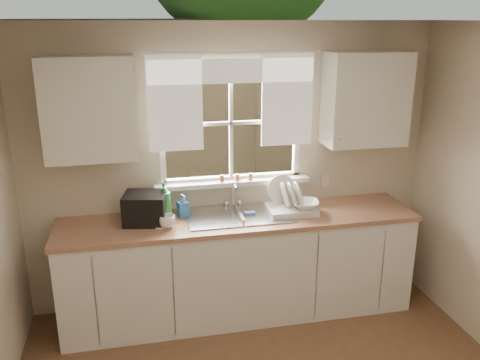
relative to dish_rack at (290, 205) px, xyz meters
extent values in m
cube|color=beige|center=(-0.46, 0.30, -0.40)|extent=(3.60, 0.02, 1.15)
cube|color=beige|center=(-0.46, 0.30, 1.35)|extent=(3.60, 0.02, 0.35)
cube|color=beige|center=(-1.66, 0.30, 0.67)|extent=(1.20, 0.02, 1.00)
cube|color=beige|center=(0.74, 0.30, 0.67)|extent=(1.20, 0.02, 1.00)
cube|color=silver|center=(-0.46, -1.70, 1.52)|extent=(3.60, 4.00, 0.02)
cube|color=white|center=(-0.46, 0.32, 0.17)|extent=(1.30, 0.06, 0.05)
cube|color=white|center=(-0.46, 0.32, 1.17)|extent=(1.30, 0.06, 0.05)
cube|color=white|center=(-1.06, 0.32, 0.67)|extent=(0.05, 0.06, 1.05)
cube|color=white|center=(0.14, 0.32, 0.67)|extent=(0.05, 0.06, 1.05)
cube|color=white|center=(-0.46, 0.32, 0.67)|extent=(0.03, 0.04, 1.00)
cube|color=white|center=(-0.46, 0.32, 0.67)|extent=(1.20, 0.04, 0.03)
cube|color=white|center=(-0.46, 0.26, 0.15)|extent=(1.38, 0.14, 0.04)
cylinder|color=white|center=(-0.46, 0.24, 1.27)|extent=(1.50, 0.02, 0.02)
cube|color=white|center=(-0.94, 0.25, 0.87)|extent=(0.45, 0.02, 0.80)
cube|color=white|center=(0.02, 0.25, 0.87)|extent=(0.45, 0.02, 0.80)
cube|color=white|center=(-0.46, 0.25, 1.12)|extent=(1.40, 0.02, 0.20)
cube|color=silver|center=(-0.46, -0.02, -0.54)|extent=(3.00, 0.62, 0.87)
cube|color=#A37151|center=(-0.46, -0.02, -0.09)|extent=(3.04, 0.65, 0.04)
cube|color=silver|center=(-1.61, 0.13, 0.87)|extent=(0.70, 0.33, 0.80)
cube|color=silver|center=(0.69, 0.13, 0.87)|extent=(0.70, 0.33, 0.80)
cube|color=beige|center=(0.42, 0.29, 0.10)|extent=(0.08, 0.01, 0.12)
cylinder|color=brown|center=(-0.30, 0.24, 0.20)|extent=(0.04, 0.04, 0.06)
cylinder|color=brown|center=(-0.56, 0.24, 0.20)|extent=(0.04, 0.04, 0.06)
cylinder|color=brown|center=(-0.42, 0.24, 0.20)|extent=(0.04, 0.04, 0.06)
cube|color=#335421|center=(-0.46, 5.30, -1.00)|extent=(20.00, 10.00, 0.02)
cube|color=#87694B|center=(-0.46, 3.30, -0.08)|extent=(8.00, 0.10, 1.80)
cube|color=maroon|center=(-1.66, 6.80, 0.12)|extent=(3.00, 3.00, 2.20)
cube|color=black|center=(-1.66, 6.80, 1.37)|extent=(3.20, 3.20, 0.30)
cylinder|color=#423021|center=(0.94, 6.30, 0.62)|extent=(0.36, 0.36, 3.20)
cube|color=#B7B7BC|center=(-0.46, 0.01, -0.15)|extent=(0.84, 0.46, 0.18)
cube|color=#B7B7BC|center=(-0.46, 0.01, -0.06)|extent=(0.88, 0.50, 0.01)
cube|color=#B7B7BC|center=(-0.46, 0.01, -0.09)|extent=(0.02, 0.41, 0.14)
cylinder|color=silver|center=(-0.46, 0.26, 0.04)|extent=(0.03, 0.03, 0.22)
cylinder|color=silver|center=(-0.46, 0.18, 0.15)|extent=(0.02, 0.18, 0.02)
sphere|color=silver|center=(-0.52, 0.26, -0.04)|extent=(0.05, 0.05, 0.05)
sphere|color=silver|center=(-0.40, 0.26, -0.04)|extent=(0.05, 0.05, 0.05)
cube|color=silver|center=(0.00, -0.01, -0.04)|extent=(0.41, 0.32, 0.05)
cylinder|color=white|center=(-0.05, 0.11, 0.11)|extent=(0.26, 0.08, 0.25)
cylinder|color=white|center=(-0.06, -0.01, 0.10)|extent=(0.07, 0.22, 0.22)
cylinder|color=white|center=(0.00, -0.01, 0.10)|extent=(0.07, 0.22, 0.22)
cylinder|color=white|center=(0.06, -0.01, 0.10)|extent=(0.07, 0.22, 0.22)
imported|color=white|center=(0.12, -0.05, 0.01)|extent=(0.28, 0.28, 0.06)
imported|color=#2C8738|center=(-1.07, 0.08, 0.09)|extent=(0.16, 0.17, 0.32)
imported|color=#316DB9|center=(-0.92, 0.10, 0.03)|extent=(0.11, 0.11, 0.20)
imported|color=beige|center=(-1.11, 0.18, 0.02)|extent=(0.19, 0.19, 0.19)
cylinder|color=white|center=(-1.12, -0.05, -0.06)|extent=(0.18, 0.18, 0.01)
imported|color=silver|center=(-1.07, -0.11, -0.02)|extent=(0.17, 0.17, 0.10)
cube|color=black|center=(-1.23, 0.04, 0.05)|extent=(0.39, 0.35, 0.25)
camera|label=1|loc=(-1.29, -3.92, 1.54)|focal=38.00mm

